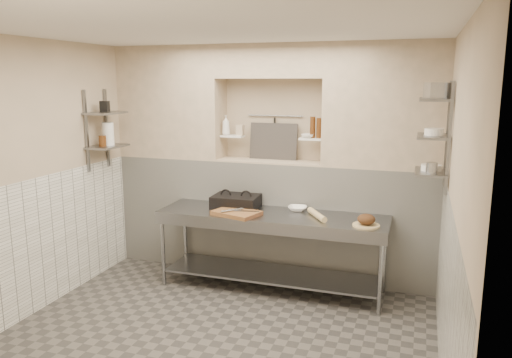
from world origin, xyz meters
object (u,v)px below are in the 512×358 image
at_px(prep_table, 271,236).
at_px(cutting_board, 237,213).
at_px(panini_press, 236,201).
at_px(jug_left, 108,134).
at_px(bowl_alcove, 307,136).
at_px(mixing_bowl, 297,208).
at_px(bottle_soap, 226,125).
at_px(bread_loaf, 366,219).
at_px(rolling_pin, 317,215).

height_order(prep_table, cutting_board, cutting_board).
relative_size(panini_press, jug_left, 2.02).
height_order(cutting_board, bowl_alcove, bowl_alcove).
relative_size(prep_table, bowl_alcove, 17.63).
xyz_separation_m(mixing_bowl, bowl_alcove, (0.03, 0.31, 0.81)).
distance_m(cutting_board, bottle_soap, 1.20).
height_order(prep_table, bottle_soap, bottle_soap).
bearing_deg(bread_loaf, jug_left, 179.29).
xyz_separation_m(bowl_alcove, jug_left, (-2.29, -0.65, 0.01)).
relative_size(cutting_board, mixing_bowl, 2.29).
relative_size(cutting_board, rolling_pin, 1.13).
relative_size(cutting_board, bottle_soap, 2.01).
distance_m(mixing_bowl, bottle_soap, 1.38).
relative_size(prep_table, rolling_pin, 5.95).
height_order(cutting_board, rolling_pin, rolling_pin).
bearing_deg(bowl_alcove, bread_loaf, -41.18).
height_order(cutting_board, mixing_bowl, mixing_bowl).
bearing_deg(rolling_pin, bowl_alcove, 114.35).
xyz_separation_m(panini_press, cutting_board, (0.12, -0.31, -0.05)).
bearing_deg(prep_table, rolling_pin, 1.14).
distance_m(cutting_board, rolling_pin, 0.89).
relative_size(mixing_bowl, bread_loaf, 1.16).
height_order(cutting_board, bread_loaf, bread_loaf).
distance_m(panini_press, mixing_bowl, 0.73).
distance_m(rolling_pin, bowl_alcove, 1.00).
bearing_deg(jug_left, bread_loaf, -0.71).
bearing_deg(jug_left, bottle_soap, 26.30).
height_order(mixing_bowl, bread_loaf, bread_loaf).
xyz_separation_m(bread_loaf, bottle_soap, (-1.81, 0.67, 0.86)).
height_order(panini_press, mixing_bowl, panini_press).
distance_m(mixing_bowl, bread_loaf, 0.90).
xyz_separation_m(panini_press, bread_loaf, (1.55, -0.30, -0.00)).
distance_m(bread_loaf, bowl_alcove, 1.30).
relative_size(mixing_bowl, bowl_alcove, 1.46).
height_order(mixing_bowl, rolling_pin, rolling_pin).
xyz_separation_m(rolling_pin, bowl_alcove, (-0.24, 0.54, 0.80)).
bearing_deg(cutting_board, panini_press, 111.60).
bearing_deg(mixing_bowl, rolling_pin, -39.19).
distance_m(rolling_pin, bottle_soap, 1.64).
xyz_separation_m(bread_loaf, jug_left, (-3.08, 0.04, 0.78)).
distance_m(prep_table, cutting_board, 0.48).
relative_size(bottle_soap, jug_left, 0.90).
xyz_separation_m(mixing_bowl, bread_loaf, (0.82, -0.38, 0.05)).
height_order(bottle_soap, bowl_alcove, bottle_soap).
bearing_deg(jug_left, rolling_pin, 2.63).
bearing_deg(jug_left, bowl_alcove, 15.91).
height_order(rolling_pin, bread_loaf, bread_loaf).
xyz_separation_m(cutting_board, bowl_alcove, (0.64, 0.70, 0.81)).
relative_size(prep_table, panini_press, 4.74).
bearing_deg(panini_press, mixing_bowl, 4.16).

